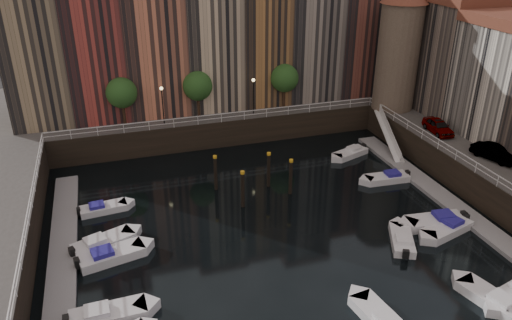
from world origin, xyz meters
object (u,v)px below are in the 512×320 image
object	(u,v)px
corner_tower	(399,46)
boat_left_1	(106,315)
mooring_pilings	(254,178)
gangway	(389,133)
boat_left_2	(110,256)
car_a	(438,127)
car_b	(494,154)

from	to	relation	value
corner_tower	boat_left_1	distance (m)	41.20
boat_left_1	mooring_pilings	bearing A→B (deg)	40.87
gangway	boat_left_2	bearing A→B (deg)	-159.25
car_a	mooring_pilings	bearing A→B (deg)	-170.68
car_b	gangway	bearing A→B (deg)	93.47
boat_left_2	car_a	xyz separation A→B (m)	(33.10, 7.54, 3.32)
corner_tower	boat_left_1	size ratio (longest dim) A/B	2.73
gangway	mooring_pilings	world-z (taller)	gangway
corner_tower	car_a	size ratio (longest dim) A/B	3.29
car_a	gangway	bearing A→B (deg)	135.81
gangway	boat_left_1	world-z (taller)	gangway
gangway	car_b	bearing A→B (deg)	-69.25
mooring_pilings	boat_left_1	bearing A→B (deg)	-137.25
boat_left_1	car_a	distance (m)	36.51
boat_left_1	car_b	xyz separation A→B (m)	(34.53, 6.85, 3.29)
corner_tower	car_b	world-z (taller)	corner_tower
mooring_pilings	car_a	distance (m)	20.13
boat_left_1	corner_tower	bearing A→B (deg)	31.69
boat_left_1	car_b	size ratio (longest dim) A/B	1.22
corner_tower	mooring_pilings	distance (m)	23.49
mooring_pilings	car_b	bearing A→B (deg)	-15.42
gangway	boat_left_2	world-z (taller)	gangway
gangway	car_a	bearing A→B (deg)	-50.02
mooring_pilings	boat_left_2	size ratio (longest dim) A/B	1.29
mooring_pilings	car_b	xyz separation A→B (m)	(20.88, -5.76, 2.03)
corner_tower	mooring_pilings	bearing A→B (deg)	-154.22
car_a	car_b	world-z (taller)	car_a
boat_left_1	car_b	world-z (taller)	car_b
corner_tower	mooring_pilings	xyz separation A→B (m)	(-19.70, -9.51, -8.54)
boat_left_2	car_b	world-z (taller)	car_b
mooring_pilings	gangway	bearing A→B (deg)	16.62
corner_tower	boat_left_2	world-z (taller)	corner_tower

